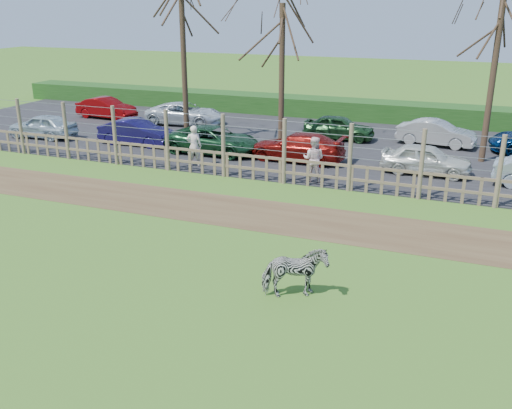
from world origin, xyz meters
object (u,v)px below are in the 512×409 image
(tree_left, at_px, (182,23))
(car_1, at_px, (136,132))
(car_11, at_px, (436,133))
(tree_mid, at_px, (282,41))
(car_8, at_px, (185,114))
(car_0, at_px, (43,126))
(car_2, at_px, (213,140))
(visitor_b, at_px, (314,159))
(car_10, at_px, (339,127))
(visitor_a, at_px, (194,146))
(car_7, at_px, (106,108))
(zebra, at_px, (295,273))
(car_3, at_px, (297,147))
(tree_right, at_px, (498,36))
(car_4, at_px, (426,159))

(tree_left, relative_size, car_1, 2.16)
(tree_left, distance_m, car_11, 12.98)
(tree_mid, xyz_separation_m, car_8, (-6.66, 2.87, -4.23))
(car_0, distance_m, car_2, 9.37)
(car_2, bearing_deg, tree_left, 56.95)
(visitor_b, bearing_deg, tree_left, -27.66)
(car_10, bearing_deg, car_1, 115.99)
(tree_mid, distance_m, visitor_a, 6.52)
(car_1, xyz_separation_m, car_10, (8.84, 4.57, 0.00))
(car_7, relative_size, car_11, 1.00)
(tree_left, relative_size, car_8, 1.82)
(car_7, relative_size, car_10, 1.03)
(zebra, height_order, car_2, zebra)
(car_10, bearing_deg, car_3, 169.65)
(tree_mid, xyz_separation_m, zebra, (5.06, -13.84, -4.24))
(tree_left, xyz_separation_m, tree_mid, (4.50, 1.00, -0.75))
(car_2, height_order, car_11, same)
(tree_mid, height_order, visitor_b, tree_mid)
(car_10, bearing_deg, tree_mid, 134.94)
(zebra, height_order, car_7, zebra)
(zebra, distance_m, car_1, 16.45)
(visitor_a, distance_m, car_1, 5.03)
(zebra, relative_size, car_3, 0.36)
(tree_left, bearing_deg, tree_mid, 12.53)
(car_11, bearing_deg, tree_right, -129.45)
(tree_right, distance_m, car_10, 8.38)
(car_3, xyz_separation_m, car_8, (-8.18, 5.14, 0.00))
(visitor_b, bearing_deg, car_11, -117.07)
(tree_left, distance_m, visitor_b, 9.66)
(visitor_b, distance_m, car_7, 16.65)
(tree_right, bearing_deg, car_10, 164.60)
(tree_mid, relative_size, car_3, 1.65)
(tree_right, distance_m, car_7, 21.42)
(tree_left, distance_m, visitor_a, 6.41)
(tree_mid, height_order, car_0, tree_mid)
(car_2, bearing_deg, car_0, 92.64)
(car_10, height_order, car_11, same)
(tree_left, height_order, car_0, tree_left)
(tree_right, xyz_separation_m, car_10, (-6.75, 1.86, -4.60))
(visitor_a, bearing_deg, car_7, -57.19)
(car_1, height_order, car_3, same)
(car_8, bearing_deg, car_11, -96.50)
(tree_right, relative_size, car_1, 2.02)
(zebra, xyz_separation_m, car_1, (-11.65, 11.63, 0.01))
(car_0, relative_size, car_7, 0.97)
(car_8, bearing_deg, tree_left, -156.94)
(visitor_a, height_order, car_7, visitor_a)
(car_2, bearing_deg, car_8, 39.73)
(visitor_a, xyz_separation_m, visitor_b, (5.19, -0.21, 0.00))
(car_4, bearing_deg, car_1, 90.40)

